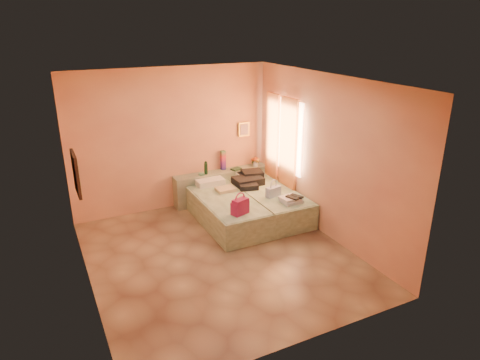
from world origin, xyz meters
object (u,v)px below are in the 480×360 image
Objects in this scene: green_book at (236,169)px; blue_handbag at (273,192)px; headboard_ledge at (222,186)px; bed_left at (226,211)px; flower_vase at (256,161)px; bed_right at (268,202)px; towel_stack at (291,200)px; magenta_handbag at (240,206)px; water_bottle at (206,168)px.

blue_handbag is at bearing -101.03° from green_book.
blue_handbag is at bearing -71.08° from headboard_ledge.
headboard_ledge is 7.02× the size of blue_handbag.
bed_left is at bearing 148.61° from blue_handbag.
flower_vase reaches higher than green_book.
towel_stack is (0.08, -0.68, 0.30)m from bed_right.
green_book reaches higher than towel_stack.
towel_stack is (-0.17, -1.68, -0.23)m from flower_vase.
magenta_handbag is at bearing -178.32° from towel_stack.
green_book is at bearing 102.47° from bed_right.
flower_vase reaches higher than magenta_handbag.
blue_handbag reaches higher than towel_stack.
green_book is 0.81× the size of flower_vase.
flower_vase is 0.72× the size of towel_stack.
green_book is 1.70m from towel_stack.
water_bottle is (-0.88, 1.02, 0.53)m from bed_right.
flower_vase is at bearing 35.50° from magenta_handbag.
flower_vase is 1.70m from towel_stack.
magenta_handbag is (-0.08, -1.73, -0.14)m from water_bottle.
bed_right is 1.16m from flower_vase.
headboard_ledge is at bearing 116.69° from bed_right.
bed_left is 0.90m from bed_right.
green_book is at bearing -178.62° from flower_vase.
flower_vase is (1.14, -0.02, -0.00)m from water_bottle.
magenta_handbag is (-0.07, -0.71, 0.39)m from bed_left.
headboard_ledge is at bearing 151.31° from green_book.
blue_handbag is at bearing 5.82° from magenta_handbag.
green_book is (0.67, -0.03, -0.11)m from water_bottle.
flower_vase reaches higher than bed_left.
water_bottle is 1.14m from flower_vase.
bed_left is at bearing 145.46° from towel_stack.
headboard_ledge is at bearing 70.47° from bed_left.
blue_handbag is (0.15, -1.28, -0.07)m from green_book.
water_bottle is (0.02, 1.02, 0.53)m from bed_left.
magenta_handbag is at bearing -125.47° from flower_vase.
flower_vase reaches higher than bed_right.
water_bottle is at bearing 159.30° from green_book.
bed_left is (-0.38, -1.05, -0.08)m from headboard_ledge.
magenta_handbag reaches higher than green_book.
blue_handbag is (-0.07, -0.29, 0.34)m from bed_right.
flower_vase is 1.34m from blue_handbag.
green_book is 0.58× the size of towel_stack.
magenta_handbag is (-1.22, -1.71, -0.14)m from flower_vase.
blue_handbag is (-0.32, -1.29, -0.18)m from flower_vase.
headboard_ledge is at bearing 176.47° from flower_vase.
bed_right is at bearing 0.12° from bed_left.
water_bottle reaches higher than bed_left.
bed_left is at bearing 65.67° from magenta_handbag.
flower_vase is 0.85× the size of magenta_handbag.
blue_handbag is 0.83× the size of towel_stack.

